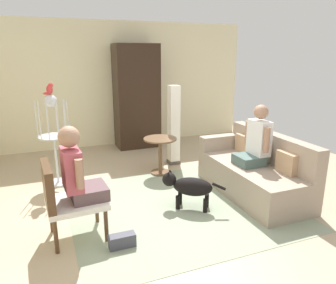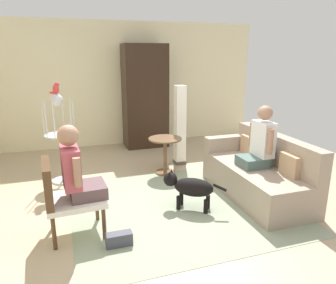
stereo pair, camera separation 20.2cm
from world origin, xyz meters
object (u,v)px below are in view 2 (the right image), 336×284
at_px(dog, 190,187).
at_px(person_on_armchair, 76,169).
at_px(couch, 258,173).
at_px(round_end_table, 165,150).
at_px(column_lamp, 180,126).
at_px(person_on_couch, 260,142).
at_px(bird_cage_stand, 60,133).
at_px(parrot, 56,88).
at_px(handbag, 119,239).
at_px(armchair, 63,194).
at_px(armoire_cabinet, 145,96).

bearing_deg(dog, person_on_armchair, -173.41).
xyz_separation_m(couch, round_end_table, (-1.00, 1.22, 0.09)).
bearing_deg(column_lamp, person_on_couch, -71.30).
bearing_deg(bird_cage_stand, parrot, -0.00).
relative_size(parrot, column_lamp, 0.12).
bearing_deg(person_on_couch, round_end_table, 127.65).
bearing_deg(parrot, person_on_couch, -28.72).
xyz_separation_m(parrot, column_lamp, (2.05, 0.22, -0.77)).
bearing_deg(bird_cage_stand, person_on_armchair, -84.76).
xyz_separation_m(person_on_couch, person_on_armchair, (-2.46, -0.23, -0.03)).
height_order(person_on_couch, handbag, person_on_couch).
xyz_separation_m(couch, person_on_couch, (-0.03, -0.03, 0.48)).
xyz_separation_m(armchair, person_on_armchair, (0.15, 0.01, 0.26)).
bearing_deg(person_on_couch, parrot, 151.28).
bearing_deg(dog, parrot, 135.91).
bearing_deg(column_lamp, handbag, -124.11).
xyz_separation_m(couch, bird_cage_stand, (-2.65, 1.40, 0.47)).
xyz_separation_m(round_end_table, column_lamp, (0.41, 0.40, 0.30)).
bearing_deg(handbag, armchair, 143.96).
xyz_separation_m(bird_cage_stand, parrot, (0.00, -0.00, 0.69)).
distance_m(dog, bird_cage_stand, 2.21).
bearing_deg(handbag, column_lamp, 55.89).
distance_m(couch, dog, 1.10).
relative_size(person_on_armchair, handbag, 2.93).
bearing_deg(handbag, person_on_couch, 16.41).
bearing_deg(bird_cage_stand, handbag, -75.78).
height_order(couch, armchair, armchair).
height_order(parrot, handbag, parrot).
xyz_separation_m(armchair, handbag, (0.52, -0.38, -0.44)).
height_order(person_on_couch, dog, person_on_couch).
bearing_deg(person_on_couch, dog, -176.37).
bearing_deg(person_on_couch, bird_cage_stand, 151.31).
height_order(parrot, armoire_cabinet, armoire_cabinet).
xyz_separation_m(armchair, armoire_cabinet, (1.78, 3.27, 0.58)).
xyz_separation_m(parrot, armoire_cabinet, (1.77, 1.60, -0.39)).
distance_m(armoire_cabinet, handbag, 3.99).
height_order(couch, bird_cage_stand, bird_cage_stand).
height_order(bird_cage_stand, column_lamp, column_lamp).
distance_m(parrot, armoire_cabinet, 2.41).
distance_m(couch, bird_cage_stand, 3.03).
relative_size(dog, handbag, 2.49).
height_order(round_end_table, bird_cage_stand, bird_cage_stand).
height_order(couch, handbag, couch).
distance_m(round_end_table, armoire_cabinet, 1.90).
bearing_deg(couch, dog, -174.78).
xyz_separation_m(couch, person_on_armchair, (-2.50, -0.26, 0.45)).
height_order(round_end_table, dog, round_end_table).
height_order(dog, parrot, parrot).
bearing_deg(armchair, handbag, -36.04).
distance_m(person_on_couch, person_on_armchair, 2.48).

